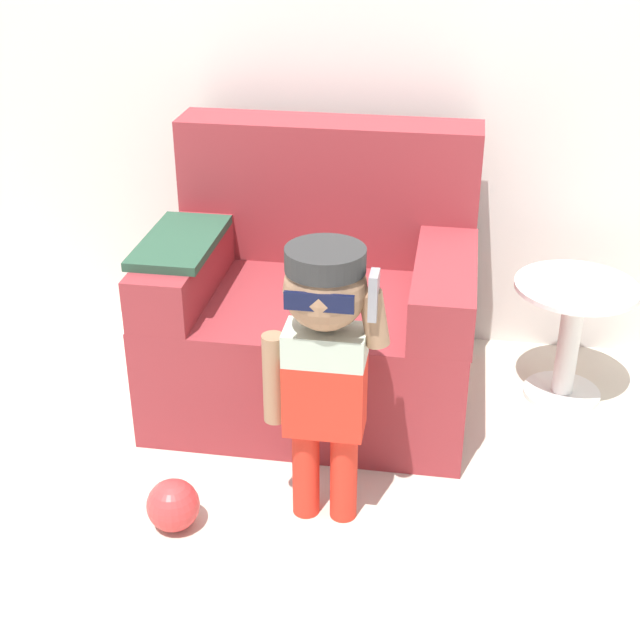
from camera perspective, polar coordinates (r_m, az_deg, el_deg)
The scene contains 6 objects.
ground_plane at distance 3.36m, azimuth -0.32°, elevation -4.79°, with size 10.00×10.00×0.00m, color beige.
wall_back at distance 3.43m, azimuth 1.27°, elevation 19.22°, with size 10.00×0.05×2.60m.
armchair at distance 3.24m, azimuth -0.13°, elevation 0.95°, with size 1.12×0.86×0.96m.
person_child at distance 2.47m, azimuth 0.29°, elevation -1.66°, with size 0.36×0.27×0.88m.
side_table at distance 3.34m, azimuth 15.74°, elevation -0.60°, with size 0.44×0.44×0.46m.
toy_ball at distance 2.75m, azimuth -9.38°, elevation -11.61°, with size 0.16×0.16×0.16m.
Camera 1 is at (0.48, -2.80, 1.80)m, focal length 50.00 mm.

